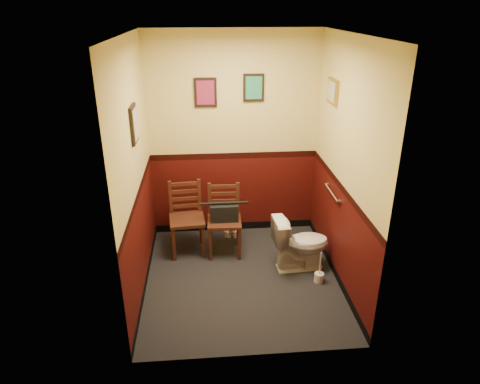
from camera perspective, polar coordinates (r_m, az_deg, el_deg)
name	(u,v)px	position (r m, az deg, el deg)	size (l,w,h in m)	color
floor	(242,278)	(5.12, 0.24, -11.43)	(2.20, 2.40, 0.00)	black
ceiling	(242,34)	(4.19, 0.31, 20.31)	(2.20, 2.40, 0.00)	silver
wall_back	(234,138)	(5.61, -0.83, 7.19)	(2.20, 2.70, 0.00)	#3A0A08
wall_front	(256,225)	(3.39, 2.09, -4.47)	(2.20, 2.70, 0.00)	#3A0A08
wall_left	(136,174)	(4.52, -13.76, 2.30)	(2.40, 2.70, 0.00)	#3A0A08
wall_right	(345,168)	(4.70, 13.77, 3.14)	(2.40, 2.70, 0.00)	#3A0A08
grab_bar	(332,193)	(5.06, 12.15, -0.10)	(0.05, 0.56, 0.06)	silver
framed_print_back_a	(205,92)	(5.44, -4.63, 13.09)	(0.28, 0.04, 0.36)	black
framed_print_back_b	(254,88)	(5.46, 1.84, 13.74)	(0.26, 0.04, 0.34)	black
framed_print_left	(134,124)	(4.46, -13.95, 8.76)	(0.04, 0.30, 0.38)	black
framed_print_right	(333,91)	(5.06, 12.24, 12.99)	(0.04, 0.34, 0.28)	olive
toilet	(301,243)	(5.19, 8.07, -6.80)	(0.38, 0.68, 0.67)	white
toilet_brush	(319,277)	(5.12, 10.49, -11.06)	(0.11, 0.11, 0.39)	silver
chair_left	(187,218)	(5.48, -7.12, -3.46)	(0.47, 0.47, 0.92)	#4A2316
chair_right	(224,220)	(5.42, -2.11, -3.73)	(0.43, 0.43, 0.90)	#4A2316
handbag	(224,212)	(5.33, -2.12, -2.71)	(0.34, 0.17, 0.25)	black
tp_stack	(232,229)	(5.90, -1.10, -5.02)	(0.21, 0.13, 0.27)	silver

